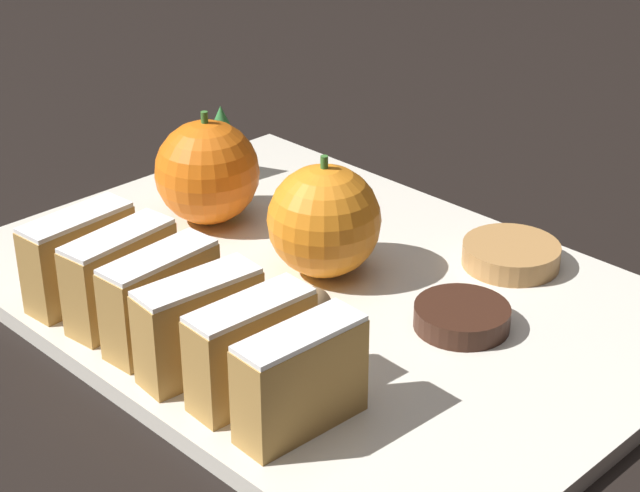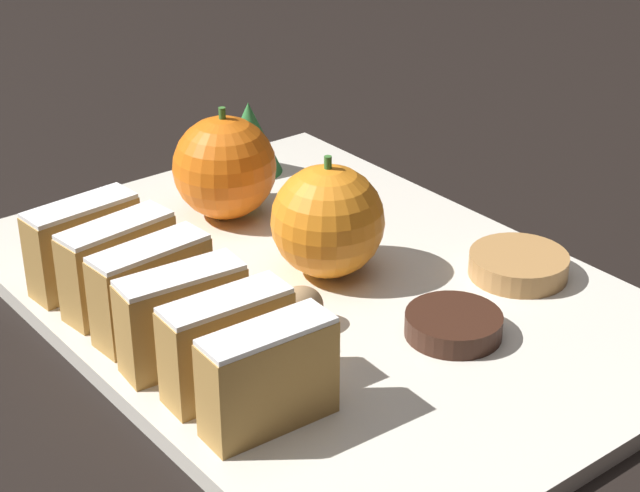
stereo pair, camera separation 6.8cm
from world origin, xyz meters
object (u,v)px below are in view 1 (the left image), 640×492
object	(u,v)px
orange_near	(207,172)
walnut	(308,309)
orange_far	(324,221)
chocolate_cookie	(462,317)

from	to	relation	value
orange_near	walnut	bearing A→B (deg)	-108.66
orange_near	orange_far	xyz separation A→B (m)	(0.00, -0.12, -0.00)
orange_far	walnut	bearing A→B (deg)	-142.67
walnut	chocolate_cookie	bearing A→B (deg)	-44.31
walnut	chocolate_cookie	distance (m)	0.09
orange_far	orange_near	bearing A→B (deg)	91.71
orange_near	chocolate_cookie	bearing A→B (deg)	-86.67
orange_near	walnut	world-z (taller)	orange_near
orange_far	chocolate_cookie	distance (m)	0.11
orange_near	walnut	distance (m)	0.17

